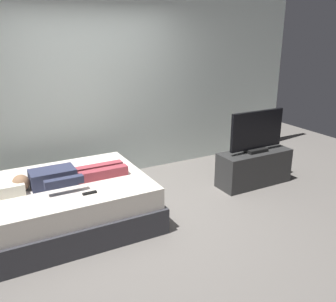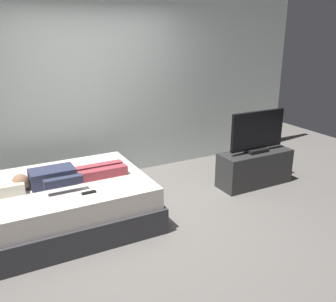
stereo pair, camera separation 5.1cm
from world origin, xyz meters
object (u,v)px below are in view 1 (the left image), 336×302
(bed, at_px, (64,204))
(tv_stand, at_px, (254,168))
(tv, at_px, (257,132))
(remote, at_px, (90,193))
(person, at_px, (65,176))

(bed, distance_m, tv_stand, 2.72)
(tv, bearing_deg, bed, 177.48)
(bed, xyz_separation_m, remote, (0.18, -0.44, 0.29))
(person, distance_m, remote, 0.44)
(remote, distance_m, tv_stand, 2.57)
(person, bearing_deg, bed, 125.88)
(remote, xyz_separation_m, tv_stand, (2.53, 0.33, -0.30))
(bed, relative_size, remote, 12.89)
(person, height_order, tv, tv)
(tv_stand, bearing_deg, tv, -90.00)
(person, xyz_separation_m, tv_stand, (2.68, -0.08, -0.37))
(person, bearing_deg, tv, -1.70)
(person, distance_m, tv, 2.69)
(remote, distance_m, tv, 2.57)
(tv, bearing_deg, tv_stand, 90.00)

